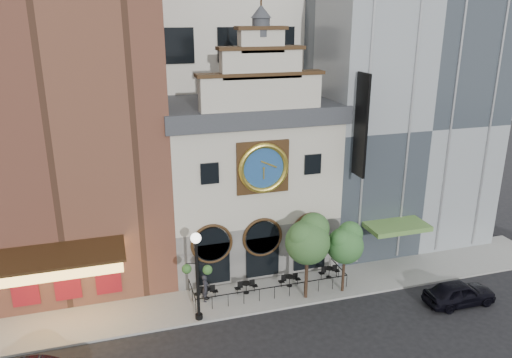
{
  "coord_description": "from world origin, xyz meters",
  "views": [
    {
      "loc": [
        -9.61,
        -26.29,
        18.28
      ],
      "look_at": [
        0.16,
        6.0,
        7.05
      ],
      "focal_mm": 35.0,
      "sensor_mm": 36.0,
      "label": 1
    }
  ],
  "objects_px": {
    "tree_left": "(308,239)",
    "pedestrian": "(205,288)",
    "lamppost": "(197,267)",
    "tree_right": "(346,243)",
    "bistro_0": "(206,292)",
    "bistro_2": "(289,280)",
    "car_right": "(459,293)",
    "bistro_1": "(246,287)",
    "bistro_3": "(329,272)"
  },
  "relations": [
    {
      "from": "tree_left",
      "to": "pedestrian",
      "type": "bearing_deg",
      "value": 167.1
    },
    {
      "from": "lamppost",
      "to": "tree_right",
      "type": "xyz_separation_m",
      "value": [
        10.1,
        0.46,
        0.01
      ]
    },
    {
      "from": "bistro_0",
      "to": "bistro_2",
      "type": "distance_m",
      "value": 5.88
    },
    {
      "from": "lamppost",
      "to": "tree_right",
      "type": "height_order",
      "value": "lamppost"
    },
    {
      "from": "bistro_2",
      "to": "car_right",
      "type": "relative_size",
      "value": 0.33
    },
    {
      "from": "bistro_1",
      "to": "bistro_3",
      "type": "bearing_deg",
      "value": 2.62
    },
    {
      "from": "bistro_1",
      "to": "tree_left",
      "type": "distance_m",
      "value": 5.6
    },
    {
      "from": "bistro_1",
      "to": "bistro_2",
      "type": "bearing_deg",
      "value": -0.02
    },
    {
      "from": "bistro_1",
      "to": "bistro_3",
      "type": "distance_m",
      "value": 6.3
    },
    {
      "from": "car_right",
      "to": "bistro_2",
      "type": "bearing_deg",
      "value": 63.48
    },
    {
      "from": "car_right",
      "to": "pedestrian",
      "type": "height_order",
      "value": "pedestrian"
    },
    {
      "from": "car_right",
      "to": "lamppost",
      "type": "height_order",
      "value": "lamppost"
    },
    {
      "from": "pedestrian",
      "to": "bistro_3",
      "type": "bearing_deg",
      "value": -63.32
    },
    {
      "from": "bistro_2",
      "to": "tree_left",
      "type": "height_order",
      "value": "tree_left"
    },
    {
      "from": "bistro_3",
      "to": "car_right",
      "type": "bearing_deg",
      "value": -38.27
    },
    {
      "from": "pedestrian",
      "to": "tree_right",
      "type": "height_order",
      "value": "tree_right"
    },
    {
      "from": "pedestrian",
      "to": "tree_right",
      "type": "bearing_deg",
      "value": -74.9
    },
    {
      "from": "car_right",
      "to": "pedestrian",
      "type": "relative_size",
      "value": 2.57
    },
    {
      "from": "bistro_1",
      "to": "tree_right",
      "type": "relative_size",
      "value": 0.32
    },
    {
      "from": "car_right",
      "to": "tree_left",
      "type": "xyz_separation_m",
      "value": [
        -9.41,
        3.49,
        3.64
      ]
    },
    {
      "from": "pedestrian",
      "to": "lamppost",
      "type": "xyz_separation_m",
      "value": [
        -0.81,
        -1.92,
        2.68
      ]
    },
    {
      "from": "bistro_1",
      "to": "bistro_2",
      "type": "distance_m",
      "value": 3.14
    },
    {
      "from": "bistro_2",
      "to": "car_right",
      "type": "bearing_deg",
      "value": -27.08
    },
    {
      "from": "car_right",
      "to": "bistro_3",
      "type": "bearing_deg",
      "value": 52.3
    },
    {
      "from": "lamppost",
      "to": "bistro_1",
      "type": "bearing_deg",
      "value": 51.05
    },
    {
      "from": "bistro_1",
      "to": "bistro_2",
      "type": "xyz_separation_m",
      "value": [
        3.14,
        -0.0,
        0.0
      ]
    },
    {
      "from": "bistro_0",
      "to": "bistro_3",
      "type": "height_order",
      "value": "same"
    },
    {
      "from": "bistro_2",
      "to": "bistro_3",
      "type": "xyz_separation_m",
      "value": [
        3.15,
        0.29,
        0.0
      ]
    },
    {
      "from": "pedestrian",
      "to": "tree_left",
      "type": "bearing_deg",
      "value": -78.82
    },
    {
      "from": "pedestrian",
      "to": "bistro_1",
      "type": "bearing_deg",
      "value": -63.37
    },
    {
      "from": "bistro_1",
      "to": "tree_left",
      "type": "bearing_deg",
      "value": -23.58
    },
    {
      "from": "bistro_1",
      "to": "pedestrian",
      "type": "bearing_deg",
      "value": -177.45
    },
    {
      "from": "bistro_3",
      "to": "tree_left",
      "type": "relative_size",
      "value": 0.27
    },
    {
      "from": "tree_right",
      "to": "pedestrian",
      "type": "bearing_deg",
      "value": 171.02
    },
    {
      "from": "bistro_1",
      "to": "lamppost",
      "type": "relative_size",
      "value": 0.27
    },
    {
      "from": "bistro_1",
      "to": "tree_left",
      "type": "relative_size",
      "value": 0.27
    },
    {
      "from": "bistro_1",
      "to": "tree_right",
      "type": "bearing_deg",
      "value": -13.86
    },
    {
      "from": "lamppost",
      "to": "bistro_2",
      "type": "bearing_deg",
      "value": 38.49
    },
    {
      "from": "bistro_1",
      "to": "tree_right",
      "type": "xyz_separation_m",
      "value": [
        6.46,
        -1.59,
        3.16
      ]
    },
    {
      "from": "bistro_1",
      "to": "pedestrian",
      "type": "distance_m",
      "value": 2.87
    },
    {
      "from": "bistro_1",
      "to": "lamppost",
      "type": "bearing_deg",
      "value": -150.62
    },
    {
      "from": "lamppost",
      "to": "tree_left",
      "type": "relative_size",
      "value": 1.0
    },
    {
      "from": "bistro_0",
      "to": "bistro_1",
      "type": "bearing_deg",
      "value": -1.9
    },
    {
      "from": "bistro_2",
      "to": "bistro_3",
      "type": "relative_size",
      "value": 1.0
    },
    {
      "from": "bistro_3",
      "to": "tree_right",
      "type": "height_order",
      "value": "tree_right"
    },
    {
      "from": "bistro_0",
      "to": "lamppost",
      "type": "distance_m",
      "value": 3.91
    },
    {
      "from": "bistro_2",
      "to": "car_right",
      "type": "height_order",
      "value": "car_right"
    },
    {
      "from": "bistro_3",
      "to": "pedestrian",
      "type": "height_order",
      "value": "pedestrian"
    },
    {
      "from": "tree_left",
      "to": "lamppost",
      "type": "bearing_deg",
      "value": -176.73
    },
    {
      "from": "car_right",
      "to": "pedestrian",
      "type": "xyz_separation_m",
      "value": [
        -15.97,
        4.99,
        0.27
      ]
    }
  ]
}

